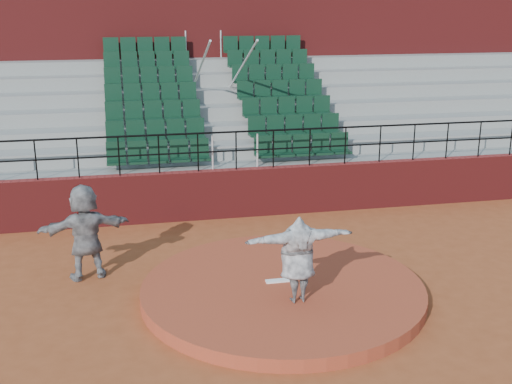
# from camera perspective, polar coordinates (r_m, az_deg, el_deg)

# --- Properties ---
(ground) EXTENTS (90.00, 90.00, 0.00)m
(ground) POSITION_cam_1_polar(r_m,az_deg,el_deg) (12.72, 2.37, -9.22)
(ground) COLOR brown
(ground) RESTS_ON ground
(pitchers_mound) EXTENTS (5.50, 5.50, 0.25)m
(pitchers_mound) POSITION_cam_1_polar(r_m,az_deg,el_deg) (12.67, 2.38, -8.71)
(pitchers_mound) COLOR #983A22
(pitchers_mound) RESTS_ON ground
(pitching_rubber) EXTENTS (0.60, 0.15, 0.03)m
(pitching_rubber) POSITION_cam_1_polar(r_m,az_deg,el_deg) (12.74, 2.22, -7.86)
(pitching_rubber) COLOR white
(pitching_rubber) RESTS_ON pitchers_mound
(boundary_wall) EXTENTS (24.00, 0.30, 1.30)m
(boundary_wall) POSITION_cam_1_polar(r_m,az_deg,el_deg) (17.06, -1.75, -0.08)
(boundary_wall) COLOR maroon
(boundary_wall) RESTS_ON ground
(wall_railing) EXTENTS (24.04, 0.05, 1.03)m
(wall_railing) POSITION_cam_1_polar(r_m,az_deg,el_deg) (16.71, -1.79, 4.46)
(wall_railing) COLOR black
(wall_railing) RESTS_ON boundary_wall
(seating_deck) EXTENTS (24.00, 5.97, 4.63)m
(seating_deck) POSITION_cam_1_polar(r_m,az_deg,el_deg) (20.36, -3.61, 4.91)
(seating_deck) COLOR gray
(seating_deck) RESTS_ON ground
(press_box_facade) EXTENTS (24.00, 3.00, 7.10)m
(press_box_facade) POSITION_cam_1_polar(r_m,az_deg,el_deg) (23.95, -5.14, 11.74)
(press_box_facade) COLOR maroon
(press_box_facade) RESTS_ON ground
(pitcher) EXTENTS (2.03, 0.66, 1.63)m
(pitcher) POSITION_cam_1_polar(r_m,az_deg,el_deg) (11.66, 3.74, -5.98)
(pitcher) COLOR black
(pitcher) RESTS_ON pitchers_mound
(fielder) EXTENTS (1.95, 0.95, 2.02)m
(fielder) POSITION_cam_1_polar(r_m,az_deg,el_deg) (13.60, -14.92, -3.43)
(fielder) COLOR black
(fielder) RESTS_ON ground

